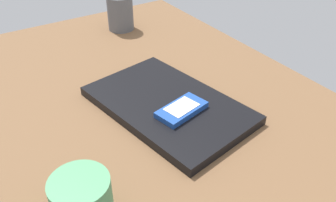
{
  "coord_description": "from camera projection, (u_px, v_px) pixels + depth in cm",
  "views": [
    {
      "loc": [
        -51.14,
        28.57,
        47.59
      ],
      "look_at": [
        0.71,
        -4.76,
        5.0
      ],
      "focal_mm": 38.4,
      "sensor_mm": 36.0,
      "label": 1
    }
  ],
  "objects": [
    {
      "name": "laptop_closed",
      "position": [
        168.0,
        105.0,
        0.76
      ],
      "size": [
        37.37,
        26.92,
        1.97
      ],
      "primitive_type": "cube",
      "rotation": [
        0.0,
        0.0,
        0.17
      ],
      "color": "black",
      "rests_on": "desk_surface"
    },
    {
      "name": "coffee_mug",
      "position": [
        82.0,
        202.0,
        0.5
      ],
      "size": [
        11.74,
        8.56,
        8.5
      ],
      "color": "#4C9360",
      "rests_on": "desk_surface"
    },
    {
      "name": "pen_cup",
      "position": [
        120.0,
        13.0,
        1.08
      ],
      "size": [
        7.7,
        7.7,
        10.24
      ],
      "primitive_type": "cylinder",
      "color": "#595B60",
      "rests_on": "desk_surface"
    },
    {
      "name": "cell_phone_on_laptop",
      "position": [
        182.0,
        109.0,
        0.71
      ],
      "size": [
        7.56,
        11.28,
        1.32
      ],
      "color": "#1E479E",
      "rests_on": "laptop_closed"
    },
    {
      "name": "desk_surface",
      "position": [
        151.0,
        124.0,
        0.74
      ],
      "size": [
        120.0,
        80.0,
        3.0
      ],
      "primitive_type": "cube",
      "color": "brown",
      "rests_on": "ground"
    }
  ]
}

